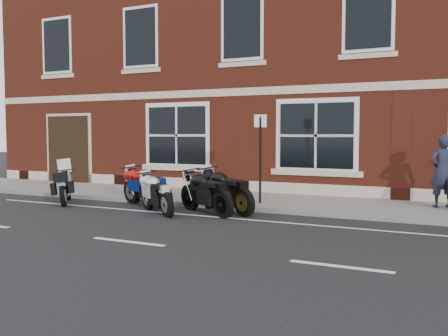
{
  "coord_description": "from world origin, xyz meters",
  "views": [
    {
      "loc": [
        5.69,
        -10.55,
        2.05
      ],
      "look_at": [
        -0.24,
        1.6,
        1.1
      ],
      "focal_mm": 40.0,
      "sensor_mm": 36.0,
      "label": 1
    }
  ],
  "objects_px": {
    "moto_naked_black": "(206,191)",
    "barrel_planter": "(209,182)",
    "moto_sport_black": "(225,189)",
    "parking_sign": "(260,152)",
    "moto_sport_silver": "(157,192)",
    "moto_sport_red": "(147,186)",
    "pedestrian_left": "(442,171)",
    "moto_touring_silver": "(67,185)"
  },
  "relations": [
    {
      "from": "moto_sport_red",
      "to": "moto_sport_silver",
      "type": "relative_size",
      "value": 1.22
    },
    {
      "from": "moto_sport_black",
      "to": "moto_naked_black",
      "type": "relative_size",
      "value": 1.03
    },
    {
      "from": "moto_sport_red",
      "to": "barrel_planter",
      "type": "relative_size",
      "value": 3.36
    },
    {
      "from": "moto_naked_black",
      "to": "pedestrian_left",
      "type": "relative_size",
      "value": 1.08
    },
    {
      "from": "moto_sport_black",
      "to": "parking_sign",
      "type": "distance_m",
      "value": 1.59
    },
    {
      "from": "moto_sport_black",
      "to": "parking_sign",
      "type": "height_order",
      "value": "parking_sign"
    },
    {
      "from": "moto_touring_silver",
      "to": "moto_sport_red",
      "type": "distance_m",
      "value": 2.55
    },
    {
      "from": "moto_sport_black",
      "to": "moto_sport_silver",
      "type": "xyz_separation_m",
      "value": [
        -1.5,
        -0.89,
        -0.06
      ]
    },
    {
      "from": "moto_naked_black",
      "to": "moto_touring_silver",
      "type": "bearing_deg",
      "value": 119.68
    },
    {
      "from": "moto_sport_black",
      "to": "parking_sign",
      "type": "bearing_deg",
      "value": 6.29
    },
    {
      "from": "barrel_planter",
      "to": "parking_sign",
      "type": "bearing_deg",
      "value": -34.43
    },
    {
      "from": "parking_sign",
      "to": "barrel_planter",
      "type": "bearing_deg",
      "value": 135.2
    },
    {
      "from": "pedestrian_left",
      "to": "parking_sign",
      "type": "height_order",
      "value": "parking_sign"
    },
    {
      "from": "barrel_planter",
      "to": "moto_sport_black",
      "type": "bearing_deg",
      "value": -55.65
    },
    {
      "from": "moto_naked_black",
      "to": "pedestrian_left",
      "type": "distance_m",
      "value": 6.14
    },
    {
      "from": "pedestrian_left",
      "to": "moto_sport_red",
      "type": "bearing_deg",
      "value": -12.15
    },
    {
      "from": "pedestrian_left",
      "to": "barrel_planter",
      "type": "height_order",
      "value": "pedestrian_left"
    },
    {
      "from": "parking_sign",
      "to": "moto_sport_black",
      "type": "bearing_deg",
      "value": -122.98
    },
    {
      "from": "barrel_planter",
      "to": "moto_touring_silver",
      "type": "bearing_deg",
      "value": -131.37
    },
    {
      "from": "moto_sport_red",
      "to": "moto_sport_silver",
      "type": "height_order",
      "value": "moto_sport_red"
    },
    {
      "from": "moto_touring_silver",
      "to": "pedestrian_left",
      "type": "relative_size",
      "value": 0.84
    },
    {
      "from": "moto_touring_silver",
      "to": "barrel_planter",
      "type": "bearing_deg",
      "value": 10.3
    },
    {
      "from": "moto_touring_silver",
      "to": "moto_sport_red",
      "type": "bearing_deg",
      "value": -27.14
    },
    {
      "from": "moto_sport_red",
      "to": "pedestrian_left",
      "type": "relative_size",
      "value": 1.13
    },
    {
      "from": "moto_naked_black",
      "to": "barrel_planter",
      "type": "bearing_deg",
      "value": 55.53
    },
    {
      "from": "moto_sport_red",
      "to": "barrel_planter",
      "type": "distance_m",
      "value": 2.92
    },
    {
      "from": "moto_sport_black",
      "to": "barrel_planter",
      "type": "xyz_separation_m",
      "value": [
        -1.98,
        2.89,
        -0.16
      ]
    },
    {
      "from": "moto_sport_red",
      "to": "barrel_planter",
      "type": "xyz_separation_m",
      "value": [
        0.47,
        2.88,
        -0.14
      ]
    },
    {
      "from": "moto_sport_silver",
      "to": "pedestrian_left",
      "type": "xyz_separation_m",
      "value": [
        6.55,
        3.38,
        0.53
      ]
    },
    {
      "from": "pedestrian_left",
      "to": "barrel_planter",
      "type": "xyz_separation_m",
      "value": [
        -7.03,
        0.41,
        -0.63
      ]
    },
    {
      "from": "moto_sport_silver",
      "to": "barrel_planter",
      "type": "height_order",
      "value": "moto_sport_silver"
    },
    {
      "from": "moto_naked_black",
      "to": "barrel_planter",
      "type": "xyz_separation_m",
      "value": [
        -1.65,
        3.33,
        -0.14
      ]
    },
    {
      "from": "moto_naked_black",
      "to": "pedestrian_left",
      "type": "xyz_separation_m",
      "value": [
        5.37,
        2.93,
        0.48
      ]
    },
    {
      "from": "moto_sport_red",
      "to": "barrel_planter",
      "type": "height_order",
      "value": "moto_sport_red"
    },
    {
      "from": "moto_sport_black",
      "to": "moto_naked_black",
      "type": "distance_m",
      "value": 0.55
    },
    {
      "from": "moto_sport_red",
      "to": "moto_naked_black",
      "type": "relative_size",
      "value": 1.05
    },
    {
      "from": "moto_naked_black",
      "to": "barrel_planter",
      "type": "distance_m",
      "value": 3.72
    },
    {
      "from": "moto_naked_black",
      "to": "parking_sign",
      "type": "relative_size",
      "value": 0.84
    },
    {
      "from": "moto_sport_silver",
      "to": "parking_sign",
      "type": "distance_m",
      "value": 3.05
    },
    {
      "from": "moto_sport_red",
      "to": "parking_sign",
      "type": "bearing_deg",
      "value": -46.76
    },
    {
      "from": "moto_sport_red",
      "to": "moto_sport_silver",
      "type": "bearing_deg",
      "value": -112.5
    },
    {
      "from": "moto_sport_black",
      "to": "barrel_planter",
      "type": "relative_size",
      "value": 3.31
    }
  ]
}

